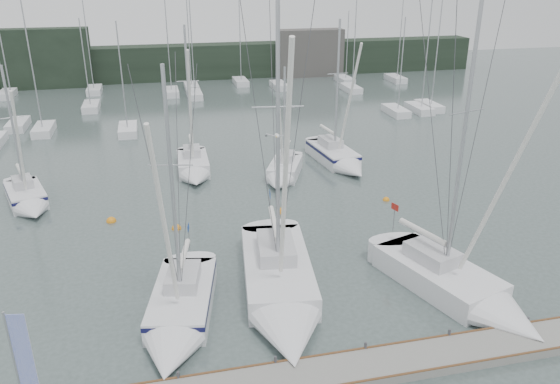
{
  "coord_description": "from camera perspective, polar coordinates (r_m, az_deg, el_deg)",
  "views": [
    {
      "loc": [
        -6.01,
        -21.92,
        15.67
      ],
      "look_at": [
        0.33,
        5.0,
        4.24
      ],
      "focal_mm": 35.0,
      "sensor_mm": 36.0,
      "label": 1
    }
  ],
  "objects": [
    {
      "name": "buoy_b",
      "position": [
        37.66,
        0.14,
        -2.14
      ],
      "size": [
        0.66,
        0.66,
        0.66
      ],
      "primitive_type": "sphere",
      "color": "orange",
      "rests_on": "ground"
    },
    {
      "name": "buoy_c",
      "position": [
        38.03,
        -17.21,
        -2.96
      ],
      "size": [
        0.65,
        0.65,
        0.65
      ],
      "primitive_type": "sphere",
      "color": "orange",
      "rests_on": "ground"
    },
    {
      "name": "far_treeline",
      "position": [
        85.16,
        -9.29,
        13.27
      ],
      "size": [
        90.0,
        4.0,
        5.0
      ],
      "primitive_type": "cube",
      "color": "black",
      "rests_on": "ground"
    },
    {
      "name": "sailboat_mid_c",
      "position": [
        43.14,
        0.26,
        1.9
      ],
      "size": [
        4.59,
        6.7,
        9.47
      ],
      "rotation": [
        0.0,
        0.0,
        -0.41
      ],
      "color": "silver",
      "rests_on": "ground"
    },
    {
      "name": "sailboat_near_left",
      "position": [
        26.41,
        -10.61,
        -12.86
      ],
      "size": [
        4.5,
        9.15,
        13.01
      ],
      "rotation": [
        0.0,
        0.0,
        -0.2
      ],
      "color": "silver",
      "rests_on": "ground"
    },
    {
      "name": "sailboat_near_right",
      "position": [
        29.2,
        19.1,
        -10.01
      ],
      "size": [
        6.0,
        10.2,
        16.14
      ],
      "rotation": [
        0.0,
        0.0,
        0.31
      ],
      "color": "silver",
      "rests_on": "ground"
    },
    {
      "name": "sailboat_mid_d",
      "position": [
        46.55,
        6.28,
        3.43
      ],
      "size": [
        3.55,
        8.67,
        12.78
      ],
      "rotation": [
        0.0,
        0.0,
        0.11
      ],
      "color": "silver",
      "rests_on": "ground"
    },
    {
      "name": "ground",
      "position": [
        27.6,
        1.75,
        -12.15
      ],
      "size": [
        160.0,
        160.0,
        0.0
      ],
      "primitive_type": "plane",
      "color": "#42514E",
      "rests_on": "ground"
    },
    {
      "name": "buoy_a",
      "position": [
        35.98,
        -10.76,
        -3.8
      ],
      "size": [
        0.63,
        0.63,
        0.63
      ],
      "primitive_type": "sphere",
      "color": "orange",
      "rests_on": "ground"
    },
    {
      "name": "far_building_right",
      "position": [
        86.23,
        3.15,
        14.3
      ],
      "size": [
        10.0,
        3.0,
        7.0
      ],
      "primitive_type": "cube",
      "color": "#464340",
      "rests_on": "ground"
    },
    {
      "name": "far_building_left",
      "position": [
        83.92,
        -23.31,
        12.69
      ],
      "size": [
        12.0,
        3.0,
        8.0
      ],
      "primitive_type": "cube",
      "color": "black",
      "rests_on": "ground"
    },
    {
      "name": "buoy_d",
      "position": [
        40.34,
        11.02,
        -0.84
      ],
      "size": [
        0.49,
        0.49,
        0.49
      ],
      "primitive_type": "sphere",
      "color": "orange",
      "rests_on": "ground"
    },
    {
      "name": "seagull",
      "position": [
        23.26,
        -0.32,
        5.91
      ],
      "size": [
        0.92,
        0.46,
        0.19
      ],
      "rotation": [
        0.0,
        0.0,
        -0.37
      ],
      "color": "silver",
      "rests_on": "ground"
    },
    {
      "name": "mast_forest",
      "position": [
        68.9,
        -9.96,
        9.4
      ],
      "size": [
        60.74,
        27.79,
        14.82
      ],
      "color": "silver",
      "rests_on": "ground"
    },
    {
      "name": "sailboat_near_center",
      "position": [
        27.4,
        0.22,
        -10.92
      ],
      "size": [
        4.94,
        12.32,
        16.5
      ],
      "rotation": [
        0.0,
        0.0,
        -0.13
      ],
      "color": "silver",
      "rests_on": "ground"
    },
    {
      "name": "dock_banner",
      "position": [
        21.7,
        -25.5,
        -15.36
      ],
      "size": [
        0.7,
        0.17,
        4.64
      ],
      "rotation": [
        0.0,
        0.0,
        -0.16
      ],
      "color": "#A5A7AD",
      "rests_on": "dock"
    },
    {
      "name": "dock",
      "position": [
        23.7,
        5.03,
        -18.41
      ],
      "size": [
        24.0,
        2.0,
        0.4
      ],
      "primitive_type": "cube",
      "color": "slate",
      "rests_on": "ground"
    },
    {
      "name": "sailboat_mid_a",
      "position": [
        42.04,
        -24.81,
        -0.8
      ],
      "size": [
        4.23,
        6.81,
        10.55
      ],
      "rotation": [
        0.0,
        0.0,
        0.33
      ],
      "color": "silver",
      "rests_on": "ground"
    },
    {
      "name": "sailboat_mid_b",
      "position": [
        44.6,
        -8.99,
        2.38
      ],
      "size": [
        2.64,
        7.07,
        12.48
      ],
      "rotation": [
        0.0,
        0.0,
        -0.03
      ],
      "color": "silver",
      "rests_on": "ground"
    }
  ]
}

